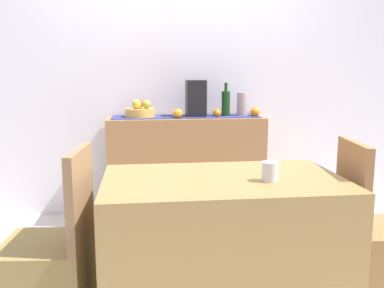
{
  "coord_description": "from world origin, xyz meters",
  "views": [
    {
      "loc": [
        -0.32,
        -2.56,
        1.25
      ],
      "look_at": [
        0.04,
        0.34,
        0.75
      ],
      "focal_mm": 39.24,
      "sensor_mm": 36.0,
      "label": 1
    }
  ],
  "objects_px": {
    "dining_table": "(222,249)",
    "chair_near_window": "(50,278)",
    "coffee_maker": "(196,99)",
    "fruit_bowl": "(140,113)",
    "coffee_cup": "(270,171)",
    "chair_by_corner": "(378,259)",
    "sideboard_console": "(186,168)",
    "ceramic_vase": "(242,104)",
    "wine_bottle": "(226,103)"
  },
  "relations": [
    {
      "from": "ceramic_vase",
      "to": "chair_near_window",
      "type": "height_order",
      "value": "ceramic_vase"
    },
    {
      "from": "chair_near_window",
      "to": "chair_by_corner",
      "type": "height_order",
      "value": "same"
    },
    {
      "from": "sideboard_console",
      "to": "dining_table",
      "type": "relative_size",
      "value": 1.11
    },
    {
      "from": "dining_table",
      "to": "chair_by_corner",
      "type": "distance_m",
      "value": 0.86
    },
    {
      "from": "chair_near_window",
      "to": "dining_table",
      "type": "bearing_deg",
      "value": 0.1
    },
    {
      "from": "dining_table",
      "to": "chair_near_window",
      "type": "xyz_separation_m",
      "value": [
        -0.85,
        -0.0,
        -0.1
      ]
    },
    {
      "from": "sideboard_console",
      "to": "wine_bottle",
      "type": "height_order",
      "value": "wine_bottle"
    },
    {
      "from": "sideboard_console",
      "to": "coffee_maker",
      "type": "relative_size",
      "value": 4.27
    },
    {
      "from": "chair_by_corner",
      "to": "sideboard_console",
      "type": "bearing_deg",
      "value": 119.82
    },
    {
      "from": "wine_bottle",
      "to": "ceramic_vase",
      "type": "distance_m",
      "value": 0.14
    },
    {
      "from": "wine_bottle",
      "to": "ceramic_vase",
      "type": "height_order",
      "value": "wine_bottle"
    },
    {
      "from": "wine_bottle",
      "to": "coffee_cup",
      "type": "distance_m",
      "value": 1.63
    },
    {
      "from": "wine_bottle",
      "to": "chair_near_window",
      "type": "distance_m",
      "value": 2.05
    },
    {
      "from": "wine_bottle",
      "to": "coffee_cup",
      "type": "xyz_separation_m",
      "value": [
        -0.11,
        -1.61,
        -0.2
      ]
    },
    {
      "from": "coffee_maker",
      "to": "chair_by_corner",
      "type": "distance_m",
      "value": 1.87
    },
    {
      "from": "coffee_maker",
      "to": "chair_by_corner",
      "type": "xyz_separation_m",
      "value": [
        0.78,
        -1.52,
        -0.77
      ]
    },
    {
      "from": "sideboard_console",
      "to": "wine_bottle",
      "type": "relative_size",
      "value": 4.61
    },
    {
      "from": "fruit_bowl",
      "to": "coffee_maker",
      "type": "height_order",
      "value": "coffee_maker"
    },
    {
      "from": "wine_bottle",
      "to": "coffee_maker",
      "type": "height_order",
      "value": "coffee_maker"
    },
    {
      "from": "fruit_bowl",
      "to": "wine_bottle",
      "type": "bearing_deg",
      "value": 0.0
    },
    {
      "from": "dining_table",
      "to": "coffee_maker",
      "type": "bearing_deg",
      "value": 87.55
    },
    {
      "from": "fruit_bowl",
      "to": "ceramic_vase",
      "type": "distance_m",
      "value": 0.86
    },
    {
      "from": "wine_bottle",
      "to": "coffee_cup",
      "type": "relative_size",
      "value": 3.01
    },
    {
      "from": "coffee_cup",
      "to": "coffee_maker",
      "type": "bearing_deg",
      "value": 94.99
    },
    {
      "from": "coffee_maker",
      "to": "chair_by_corner",
      "type": "bearing_deg",
      "value": -62.67
    },
    {
      "from": "chair_by_corner",
      "to": "dining_table",
      "type": "bearing_deg",
      "value": -179.85
    },
    {
      "from": "fruit_bowl",
      "to": "coffee_cup",
      "type": "xyz_separation_m",
      "value": [
        0.61,
        -1.61,
        -0.13
      ]
    },
    {
      "from": "coffee_maker",
      "to": "chair_near_window",
      "type": "height_order",
      "value": "coffee_maker"
    },
    {
      "from": "fruit_bowl",
      "to": "coffee_cup",
      "type": "bearing_deg",
      "value": -69.42
    },
    {
      "from": "coffee_cup",
      "to": "chair_near_window",
      "type": "height_order",
      "value": "chair_near_window"
    },
    {
      "from": "sideboard_console",
      "to": "chair_by_corner",
      "type": "xyz_separation_m",
      "value": [
        0.87,
        -1.52,
        -0.17
      ]
    },
    {
      "from": "fruit_bowl",
      "to": "chair_near_window",
      "type": "height_order",
      "value": "fruit_bowl"
    },
    {
      "from": "fruit_bowl",
      "to": "chair_by_corner",
      "type": "height_order",
      "value": "fruit_bowl"
    },
    {
      "from": "coffee_cup",
      "to": "chair_near_window",
      "type": "bearing_deg",
      "value": 175.06
    },
    {
      "from": "coffee_maker",
      "to": "chair_by_corner",
      "type": "relative_size",
      "value": 0.34
    },
    {
      "from": "chair_by_corner",
      "to": "coffee_cup",
      "type": "bearing_deg",
      "value": -171.63
    },
    {
      "from": "coffee_maker",
      "to": "chair_near_window",
      "type": "bearing_deg",
      "value": -121.0
    },
    {
      "from": "chair_near_window",
      "to": "sideboard_console",
      "type": "bearing_deg",
      "value": 61.42
    },
    {
      "from": "coffee_cup",
      "to": "fruit_bowl",
      "type": "bearing_deg",
      "value": 110.58
    },
    {
      "from": "fruit_bowl",
      "to": "dining_table",
      "type": "distance_m",
      "value": 1.66
    },
    {
      "from": "ceramic_vase",
      "to": "dining_table",
      "type": "xyz_separation_m",
      "value": [
        -0.46,
        -1.52,
        -0.61
      ]
    },
    {
      "from": "sideboard_console",
      "to": "coffee_cup",
      "type": "relative_size",
      "value": 13.89
    },
    {
      "from": "ceramic_vase",
      "to": "sideboard_console",
      "type": "bearing_deg",
      "value": 180.0
    },
    {
      "from": "sideboard_console",
      "to": "wine_bottle",
      "type": "xyz_separation_m",
      "value": [
        0.34,
        0.0,
        0.55
      ]
    },
    {
      "from": "sideboard_console",
      "to": "chair_by_corner",
      "type": "bearing_deg",
      "value": -60.18
    },
    {
      "from": "fruit_bowl",
      "to": "coffee_maker",
      "type": "xyz_separation_m",
      "value": [
        0.46,
        0.0,
        0.11
      ]
    },
    {
      "from": "chair_near_window",
      "to": "chair_by_corner",
      "type": "bearing_deg",
      "value": 0.12
    },
    {
      "from": "wine_bottle",
      "to": "coffee_maker",
      "type": "distance_m",
      "value": 0.26
    },
    {
      "from": "sideboard_console",
      "to": "chair_near_window",
      "type": "bearing_deg",
      "value": -118.58
    },
    {
      "from": "wine_bottle",
      "to": "ceramic_vase",
      "type": "relative_size",
      "value": 1.4
    }
  ]
}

